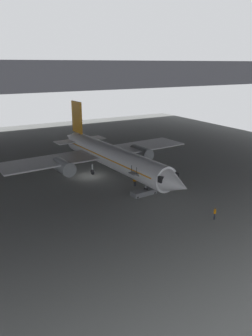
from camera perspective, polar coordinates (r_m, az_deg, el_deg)
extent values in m
plane|color=slate|center=(55.72, -6.29, -1.44)|extent=(110.00, 110.00, 0.00)
cube|color=#38383D|center=(65.53, -11.89, 17.02)|extent=(121.00, 99.00, 1.20)
cube|color=#4C4F54|center=(42.77, -0.92, 15.82)|extent=(115.50, 0.50, 0.70)
cube|color=#4C4F54|center=(81.38, -15.64, 16.12)|extent=(115.50, 0.50, 0.70)
cylinder|color=white|center=(54.39, -2.37, 2.00)|extent=(5.67, 27.91, 3.72)
cone|color=white|center=(42.54, 8.63, -2.76)|extent=(3.95, 4.71, 3.64)
cube|color=black|center=(44.03, 6.61, -1.31)|extent=(3.34, 2.82, 0.82)
cone|color=white|center=(67.66, -9.29, 5.25)|extent=(3.57, 6.16, 3.16)
cube|color=orange|center=(64.74, -8.61, 8.80)|extent=(0.53, 4.06, 6.08)
cube|color=white|center=(65.78, -6.00, 5.19)|extent=(4.94, 3.37, 0.16)
cube|color=white|center=(63.60, -10.15, 4.58)|extent=(4.94, 3.37, 0.16)
cube|color=white|center=(63.30, 2.97, 3.91)|extent=(15.99, 7.84, 0.24)
cylinder|color=#9EA3A8|center=(60.82, 2.68, 2.70)|extent=(2.64, 4.98, 2.31)
cube|color=white|center=(54.41, -13.56, 1.10)|extent=(15.99, 7.84, 0.24)
cylinder|color=#9EA3A8|center=(53.43, -10.88, 0.25)|extent=(2.64, 4.98, 2.31)
cube|color=orange|center=(54.31, -2.38, 2.28)|extent=(5.60, 25.89, 0.16)
cylinder|color=#9EA3A8|center=(47.78, 3.50, -3.08)|extent=(0.20, 0.20, 1.15)
cylinder|color=black|center=(48.07, 3.48, -3.97)|extent=(0.36, 0.92, 0.90)
cylinder|color=#9EA3A8|center=(58.46, -1.68, 0.88)|extent=(0.20, 0.20, 1.15)
cylinder|color=black|center=(58.69, -1.67, 0.13)|extent=(0.36, 0.92, 0.90)
cylinder|color=#9EA3A8|center=(56.13, -5.93, 0.06)|extent=(0.20, 0.20, 1.15)
cylinder|color=black|center=(56.37, -5.90, -0.71)|extent=(0.36, 0.92, 0.90)
cube|color=slate|center=(47.69, 3.09, -4.28)|extent=(3.91, 1.77, 0.70)
cube|color=slate|center=(47.03, 3.13, -2.22)|extent=(3.62, 1.55, 3.04)
cube|color=slate|center=(45.58, 1.41, -0.90)|extent=(1.19, 1.37, 0.12)
cylinder|color=black|center=(44.96, 1.86, -0.50)|extent=(0.06, 0.06, 1.00)
cylinder|color=black|center=(45.89, 0.99, -0.11)|extent=(0.06, 0.06, 1.00)
cylinder|color=black|center=(46.39, 2.06, -5.18)|extent=(0.31, 0.14, 0.30)
cylinder|color=black|center=(47.44, 1.07, -4.64)|extent=(0.31, 0.14, 0.30)
cylinder|color=black|center=(48.14, 5.08, -4.36)|extent=(0.31, 0.14, 0.30)
cylinder|color=black|center=(49.16, 4.06, -3.86)|extent=(0.31, 0.14, 0.30)
cylinder|color=#232838|center=(41.71, 15.22, -8.22)|extent=(0.14, 0.14, 0.78)
cylinder|color=#232838|center=(41.87, 15.28, -8.13)|extent=(0.14, 0.14, 0.78)
cube|color=orange|center=(41.51, 15.33, -7.34)|extent=(0.42, 0.37, 0.55)
cylinder|color=orange|center=(41.30, 15.25, -7.43)|extent=(0.09, 0.09, 0.53)
cylinder|color=orange|center=(41.71, 15.41, -7.19)|extent=(0.09, 0.09, 0.53)
sphere|color=#8C6647|center=(41.35, 15.37, -6.85)|extent=(0.21, 0.21, 0.21)
cylinder|color=#232838|center=(50.87, 1.65, -2.76)|extent=(0.14, 0.14, 0.79)
cylinder|color=#232838|center=(50.85, 1.45, -2.77)|extent=(0.14, 0.14, 0.79)
cube|color=orange|center=(50.63, 1.55, -2.04)|extent=(0.42, 0.35, 0.56)
cylinder|color=orange|center=(50.64, 1.81, -2.01)|extent=(0.09, 0.09, 0.53)
cylinder|color=orange|center=(50.59, 1.30, -2.02)|extent=(0.09, 0.09, 0.53)
sphere|color=tan|center=(50.49, 1.56, -1.62)|extent=(0.22, 0.22, 0.22)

